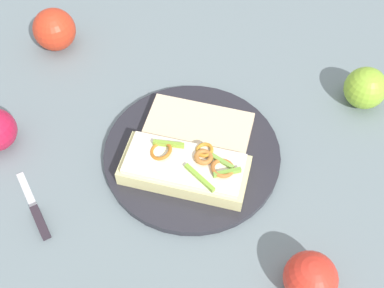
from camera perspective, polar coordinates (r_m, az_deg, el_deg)
name	(u,v)px	position (r m, az deg, el deg)	size (l,w,h in m)	color
ground_plane	(192,156)	(0.78, 0.00, -1.39)	(2.00, 2.00, 0.00)	slate
plate	(192,154)	(0.77, 0.00, -1.13)	(0.27, 0.27, 0.01)	#26252C
sandwich	(185,168)	(0.73, -0.76, -2.80)	(0.18, 0.20, 0.04)	beige
bread_slice_side	(199,126)	(0.79, 0.79, 2.05)	(0.16, 0.08, 0.02)	beige
apple_1	(54,29)	(0.95, -15.50, 12.53)	(0.08, 0.08, 0.08)	red
apple_2	(365,88)	(0.87, 19.24, 6.08)	(0.07, 0.07, 0.07)	#8CBB31
apple_4	(310,278)	(0.67, 13.42, -14.73)	(0.07, 0.07, 0.07)	red
knife	(36,213)	(0.75, -17.40, -7.57)	(0.03, 0.12, 0.01)	silver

